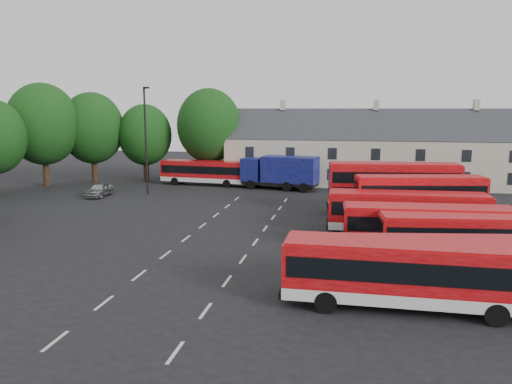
# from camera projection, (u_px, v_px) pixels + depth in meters

# --- Properties ---
(ground) EXTENTS (140.00, 140.00, 0.00)m
(ground) POSITION_uv_depth(u_px,v_px,m) (176.00, 246.00, 33.30)
(ground) COLOR black
(ground) RESTS_ON ground
(lane_markings) EXTENTS (5.15, 33.80, 0.01)m
(lane_markings) POSITION_uv_depth(u_px,v_px,m) (220.00, 240.00, 34.78)
(lane_markings) COLOR beige
(lane_markings) RESTS_ON ground
(treeline) EXTENTS (29.92, 32.59, 12.01)m
(treeline) POSITION_uv_depth(u_px,v_px,m) (56.00, 130.00, 54.79)
(treeline) COLOR black
(treeline) RESTS_ON ground
(terrace_houses) EXTENTS (35.70, 7.13, 10.06)m
(terrace_houses) POSITION_uv_depth(u_px,v_px,m) (374.00, 153.00, 59.12)
(terrace_houses) COLOR beige
(terrace_houses) RESTS_ON ground
(bus_row_a) EXTENTS (11.20, 2.68, 3.16)m
(bus_row_a) POSITION_uv_depth(u_px,v_px,m) (407.00, 269.00, 22.57)
(bus_row_a) COLOR silver
(bus_row_a) RESTS_ON ground
(bus_row_b) EXTENTS (9.95, 3.65, 2.75)m
(bus_row_b) POSITION_uv_depth(u_px,v_px,m) (428.00, 260.00, 24.82)
(bus_row_b) COLOR silver
(bus_row_b) RESTS_ON ground
(bus_row_c) EXTENTS (10.50, 3.52, 2.91)m
(bus_row_c) POSITION_uv_depth(u_px,v_px,m) (468.00, 234.00, 29.43)
(bus_row_c) COLOR silver
(bus_row_c) RESTS_ON ground
(bus_row_d) EXTENTS (10.71, 3.04, 3.00)m
(bus_row_d) POSITION_uv_depth(u_px,v_px,m) (428.00, 225.00, 31.67)
(bus_row_d) COLOR silver
(bus_row_d) RESTS_ON ground
(bus_row_e) EXTENTS (11.22, 2.89, 3.15)m
(bus_row_e) POSITION_uv_depth(u_px,v_px,m) (407.00, 210.00, 35.79)
(bus_row_e) COLOR silver
(bus_row_e) RESTS_ON ground
(bus_dd_south) EXTENTS (9.96, 3.82, 3.99)m
(bus_dd_south) POSITION_uv_depth(u_px,v_px,m) (419.00, 198.00, 38.36)
(bus_dd_south) COLOR silver
(bus_dd_south) RESTS_ON ground
(bus_dd_north) EXTENTS (11.13, 3.52, 4.49)m
(bus_dd_north) POSITION_uv_depth(u_px,v_px,m) (393.00, 185.00, 42.78)
(bus_dd_north) COLOR silver
(bus_dd_north) RESTS_ON ground
(bus_north) EXTENTS (10.49, 3.35, 2.91)m
(bus_north) POSITION_uv_depth(u_px,v_px,m) (204.00, 171.00, 59.42)
(bus_north) COLOR silver
(bus_north) RESTS_ON ground
(box_truck) EXTENTS (8.97, 4.28, 3.77)m
(box_truck) POSITION_uv_depth(u_px,v_px,m) (281.00, 171.00, 56.26)
(box_truck) COLOR black
(box_truck) RESTS_ON ground
(silver_car) EXTENTS (1.88, 4.27, 1.43)m
(silver_car) POSITION_uv_depth(u_px,v_px,m) (99.00, 190.00, 51.90)
(silver_car) COLOR #ABADB3
(silver_car) RESTS_ON ground
(lamppost) EXTENTS (0.77, 0.53, 11.27)m
(lamppost) POSITION_uv_depth(u_px,v_px,m) (146.00, 138.00, 52.34)
(lamppost) COLOR black
(lamppost) RESTS_ON ground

